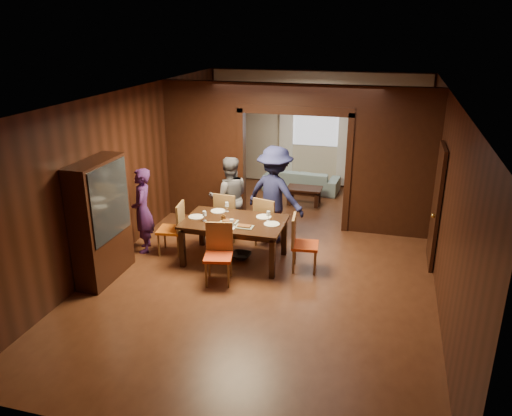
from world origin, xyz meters
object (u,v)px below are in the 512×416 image
(dining_table, at_px, (235,241))
(hutch, at_px, (101,221))
(coffee_table, at_px, (304,196))
(chair_far_r, at_px, (269,221))
(chair_right, at_px, (305,244))
(person_purple, at_px, (143,211))
(chair_left, at_px, (170,228))
(person_navy, at_px, (275,194))
(chair_far_l, at_px, (229,215))
(person_grey, at_px, (229,198))
(sofa, at_px, (301,180))
(chair_near, at_px, (218,255))

(dining_table, distance_m, hutch, 2.29)
(coffee_table, xyz_separation_m, chair_far_r, (-0.25, -2.42, 0.28))
(coffee_table, distance_m, chair_right, 3.33)
(person_purple, bearing_deg, chair_far_r, 88.98)
(chair_left, xyz_separation_m, hutch, (-0.66, -1.14, 0.52))
(person_navy, xyz_separation_m, dining_table, (-0.47, -1.07, -0.55))
(coffee_table, height_order, hutch, hutch)
(chair_right, relative_size, hutch, 0.48)
(chair_far_l, bearing_deg, hutch, 58.55)
(person_navy, height_order, coffee_table, person_navy)
(chair_left, distance_m, chair_right, 2.48)
(person_grey, distance_m, dining_table, 1.14)
(sofa, relative_size, coffee_table, 2.34)
(person_grey, bearing_deg, chair_far_l, 73.37)
(chair_far_r, height_order, hutch, hutch)
(person_grey, distance_m, chair_far_r, 0.90)
(chair_far_r, xyz_separation_m, chair_near, (-0.43, -1.64, 0.00))
(coffee_table, bearing_deg, person_navy, -95.19)
(sofa, relative_size, chair_far_l, 1.93)
(chair_right, bearing_deg, person_navy, 29.44)
(hutch, bearing_deg, person_grey, 55.11)
(chair_far_l, bearing_deg, coffee_table, -109.84)
(chair_right, distance_m, hutch, 3.37)
(chair_right, relative_size, chair_near, 1.00)
(chair_near, xyz_separation_m, hutch, (-1.87, -0.32, 0.52))
(person_purple, xyz_separation_m, chair_right, (3.00, 0.01, -0.30))
(chair_left, bearing_deg, chair_near, 48.22)
(person_grey, distance_m, person_navy, 0.89)
(chair_left, xyz_separation_m, chair_right, (2.48, -0.02, 0.00))
(person_grey, height_order, chair_far_l, person_grey)
(dining_table, height_order, chair_right, chair_right)
(chair_left, relative_size, chair_right, 1.00)
(person_purple, xyz_separation_m, chair_far_r, (2.16, 0.85, -0.30))
(chair_left, distance_m, chair_far_r, 1.83)
(chair_far_r, bearing_deg, chair_near, 90.40)
(dining_table, xyz_separation_m, coffee_table, (0.67, 3.24, -0.18))
(person_grey, relative_size, chair_left, 1.68)
(chair_far_l, bearing_deg, chair_left, 52.12)
(chair_near, bearing_deg, chair_right, 20.04)
(chair_left, distance_m, hutch, 1.42)
(sofa, bearing_deg, chair_left, 72.08)
(dining_table, distance_m, chair_far_r, 0.93)
(coffee_table, bearing_deg, chair_far_l, -114.43)
(sofa, bearing_deg, chair_far_r, 93.32)
(dining_table, xyz_separation_m, chair_left, (-1.22, -0.00, 0.10))
(person_navy, height_order, hutch, hutch)
(chair_far_l, xyz_separation_m, chair_near, (0.39, -1.72, 0.00))
(person_navy, bearing_deg, coffee_table, -75.08)
(person_navy, relative_size, chair_left, 1.92)
(person_purple, bearing_deg, hutch, -29.90)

